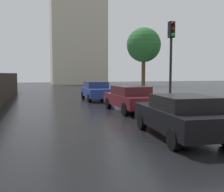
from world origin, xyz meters
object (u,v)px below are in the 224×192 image
object	(u,v)px
car_maroon_near_kerb	(130,98)
traffic_light	(171,51)
car_blue_behind_camera	(96,90)
street_tree_far	(144,45)
car_black_far_ahead	(180,115)

from	to	relation	value
car_maroon_near_kerb	traffic_light	world-z (taller)	traffic_light
car_blue_behind_camera	street_tree_far	bearing A→B (deg)	12.28
car_black_far_ahead	street_tree_far	world-z (taller)	street_tree_far
car_maroon_near_kerb	traffic_light	bearing A→B (deg)	-63.63
traffic_light	car_blue_behind_camera	bearing A→B (deg)	100.92
car_blue_behind_camera	street_tree_far	distance (m)	5.86
car_maroon_near_kerb	traffic_light	xyz separation A→B (m)	(1.22, -2.27, 2.43)
car_blue_behind_camera	traffic_light	distance (m)	9.15
car_black_far_ahead	traffic_light	xyz separation A→B (m)	(1.68, 3.65, 2.45)
street_tree_far	car_black_far_ahead	bearing A→B (deg)	-108.46
car_maroon_near_kerb	street_tree_far	bearing A→B (deg)	59.58
car_blue_behind_camera	traffic_light	size ratio (longest dim) A/B	0.96
car_blue_behind_camera	traffic_light	xyz separation A→B (m)	(1.67, -8.67, 2.41)
car_black_far_ahead	traffic_light	world-z (taller)	traffic_light
car_black_far_ahead	car_blue_behind_camera	world-z (taller)	car_blue_behind_camera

